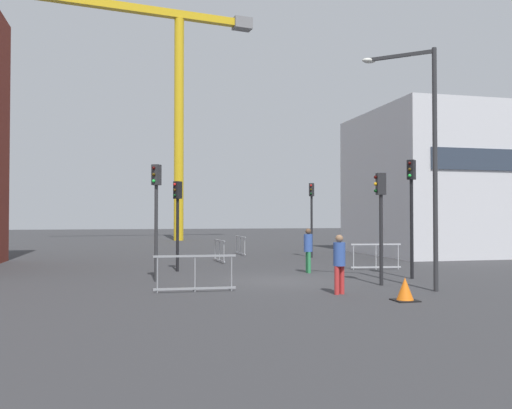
{
  "coord_description": "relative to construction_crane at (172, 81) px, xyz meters",
  "views": [
    {
      "loc": [
        -5.07,
        -17.84,
        2.2
      ],
      "look_at": [
        0.0,
        3.56,
        2.7
      ],
      "focal_mm": 37.73,
      "sensor_mm": 36.0,
      "label": 1
    }
  ],
  "objects": [
    {
      "name": "ground",
      "position": [
        1.19,
        -32.25,
        -14.84
      ],
      "size": [
        160.0,
        160.0,
        0.0
      ],
      "primitive_type": "plane",
      "color": "#333335"
    },
    {
      "name": "office_block",
      "position": [
        15.71,
        -21.63,
        -10.67
      ],
      "size": [
        12.04,
        9.35,
        8.33
      ],
      "color": "silver",
      "rests_on": "ground"
    },
    {
      "name": "construction_crane",
      "position": [
        0.0,
        0.0,
        0.0
      ],
      "size": [
        20.35,
        3.94,
        21.65
      ],
      "color": "gold",
      "rests_on": "ground"
    },
    {
      "name": "streetlamp_tall",
      "position": [
        4.73,
        -35.66,
        -10.5
      ],
      "size": [
        1.79,
        1.49,
        7.24
      ],
      "color": "#2D2D30",
      "rests_on": "ground"
    },
    {
      "name": "traffic_light_crosswalk",
      "position": [
        -1.97,
        -28.29,
        -12.38
      ],
      "size": [
        0.37,
        0.37,
        3.63
      ],
      "color": "black",
      "rests_on": "ground"
    },
    {
      "name": "traffic_light_corner",
      "position": [
        5.71,
        -22.6,
        -12.14
      ],
      "size": [
        0.35,
        0.39,
        4.01
      ],
      "color": "#232326",
      "rests_on": "ground"
    },
    {
      "name": "traffic_light_island",
      "position": [
        -2.98,
        -31.53,
        -12.16
      ],
      "size": [
        0.36,
        0.38,
        3.98
      ],
      "color": "#2D2D30",
      "rests_on": "ground"
    },
    {
      "name": "traffic_light_near",
      "position": [
        5.91,
        -32.78,
        -12.01
      ],
      "size": [
        0.37,
        0.36,
        4.23
      ],
      "color": "black",
      "rests_on": "ground"
    },
    {
      "name": "traffic_light_far",
      "position": [
        4.0,
        -34.21,
        -12.39
      ],
      "size": [
        0.38,
        0.28,
        3.6
      ],
      "color": "#232326",
      "rests_on": "ground"
    },
    {
      "name": "pedestrian_walking",
      "position": [
        1.95,
        -35.76,
        -13.85
      ],
      "size": [
        0.34,
        0.34,
        1.69
      ],
      "color": "red",
      "rests_on": "ground"
    },
    {
      "name": "pedestrian_waiting",
      "position": [
        2.98,
        -30.02,
        -13.82
      ],
      "size": [
        0.34,
        0.34,
        1.74
      ],
      "color": "#2D844C",
      "rests_on": "ground"
    },
    {
      "name": "safety_barrier_front",
      "position": [
        6.15,
        -29.43,
        -14.27
      ],
      "size": [
        2.11,
        0.35,
        1.08
      ],
      "color": "#B2B5BA",
      "rests_on": "ground"
    },
    {
      "name": "safety_barrier_right_run",
      "position": [
        -1.99,
        -34.34,
        -14.27
      ],
      "size": [
        2.41,
        0.15,
        1.08
      ],
      "color": "gray",
      "rests_on": "ground"
    },
    {
      "name": "safety_barrier_mid_span",
      "position": [
        2.4,
        -19.69,
        -14.27
      ],
      "size": [
        0.08,
        2.47,
        1.08
      ],
      "color": "#B2B5BA",
      "rests_on": "ground"
    },
    {
      "name": "safety_barrier_rear",
      "position": [
        0.39,
        -24.41,
        -14.27
      ],
      "size": [
        0.19,
        2.06,
        1.08
      ],
      "color": "#9EA0A5",
      "rests_on": "ground"
    },
    {
      "name": "traffic_cone_on_verge",
      "position": [
        3.15,
        -37.28,
        -14.55
      ],
      "size": [
        0.61,
        0.61,
        0.61
      ],
      "color": "black",
      "rests_on": "ground"
    }
  ]
}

